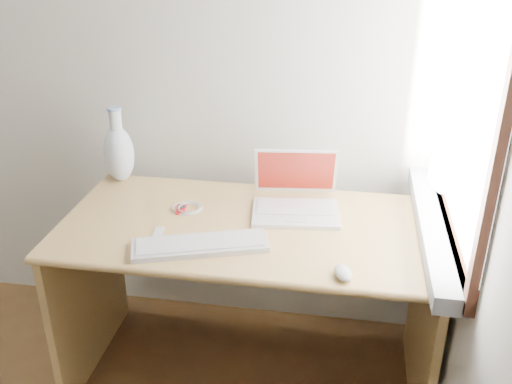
% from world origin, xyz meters
% --- Properties ---
extents(back_wall, '(3.50, 0.04, 2.60)m').
position_xyz_m(back_wall, '(0.00, 1.75, 1.30)').
color(back_wall, silver).
rests_on(back_wall, floor).
extents(window, '(0.11, 0.99, 1.10)m').
position_xyz_m(window, '(1.72, 1.30, 1.28)').
color(window, white).
rests_on(window, right_wall).
extents(desk, '(1.39, 0.70, 0.73)m').
position_xyz_m(desk, '(1.03, 1.38, 0.52)').
color(desk, tan).
rests_on(desk, floor).
extents(laptop, '(0.35, 0.31, 0.22)m').
position_xyz_m(laptop, '(1.20, 1.44, 0.79)').
color(laptop, white).
rests_on(laptop, desk).
extents(external_keyboard, '(0.48, 0.28, 0.02)m').
position_xyz_m(external_keyboard, '(0.90, 1.10, 0.75)').
color(external_keyboard, silver).
rests_on(external_keyboard, desk).
extents(mouse, '(0.08, 0.10, 0.03)m').
position_xyz_m(mouse, '(1.39, 1.01, 0.75)').
color(mouse, white).
rests_on(mouse, desk).
extents(ipod, '(0.05, 0.08, 0.01)m').
position_xyz_m(ipod, '(0.75, 1.36, 0.74)').
color(ipod, red).
rests_on(ipod, desk).
extents(cable_coil, '(0.16, 0.16, 0.01)m').
position_xyz_m(cable_coil, '(0.77, 1.38, 0.74)').
color(cable_coil, silver).
rests_on(cable_coil, desk).
extents(remote, '(0.04, 0.09, 0.01)m').
position_xyz_m(remote, '(0.72, 1.17, 0.74)').
color(remote, silver).
rests_on(remote, desk).
extents(vase, '(0.13, 0.13, 0.33)m').
position_xyz_m(vase, '(0.42, 1.59, 0.87)').
color(vase, silver).
rests_on(vase, desk).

